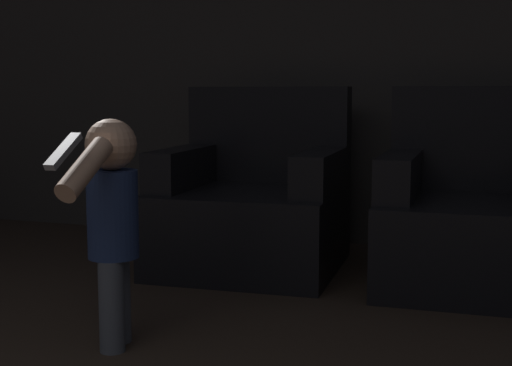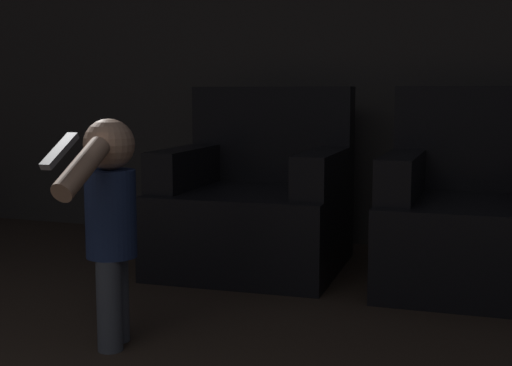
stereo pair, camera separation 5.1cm
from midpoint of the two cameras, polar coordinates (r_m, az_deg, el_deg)
name	(u,v)px [view 1 (the left image)]	position (r m, az deg, el deg)	size (l,w,h in m)	color
wall_back	(318,22)	(4.29, 4.62, 12.72)	(8.40, 0.05, 2.60)	#33302D
armchair_left	(254,206)	(3.65, -0.58, -1.84)	(0.92, 0.92, 0.92)	black
armchair_right	(479,218)	(3.45, 17.00, -2.68)	(0.90, 0.90, 0.92)	black
person_toddler	(112,214)	(2.50, -12.06, -2.47)	(0.18, 0.55, 0.80)	#474C56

